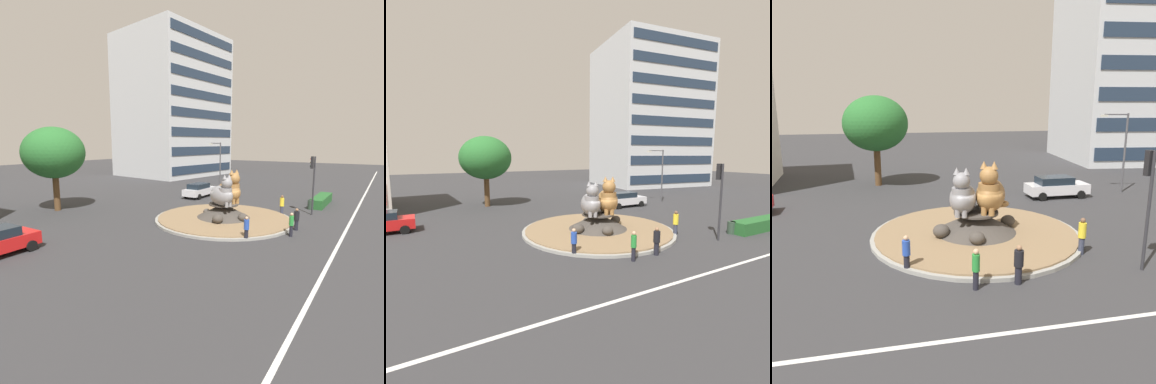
# 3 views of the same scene
# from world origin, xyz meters

# --- Properties ---
(ground_plane) EXTENTS (160.00, 160.00, 0.00)m
(ground_plane) POSITION_xyz_m (0.00, 0.00, 0.00)
(ground_plane) COLOR #333335
(lane_centreline) EXTENTS (112.00, 0.20, 0.01)m
(lane_centreline) POSITION_xyz_m (0.00, -8.89, 0.00)
(lane_centreline) COLOR silver
(lane_centreline) RESTS_ON ground
(roundabout_island) EXTENTS (11.19, 11.19, 1.40)m
(roundabout_island) POSITION_xyz_m (-0.01, -0.01, 0.42)
(roundabout_island) COLOR gray
(roundabout_island) RESTS_ON ground
(cat_statue_grey) EXTENTS (2.21, 2.55, 2.51)m
(cat_statue_grey) POSITION_xyz_m (-0.79, -0.30, 2.31)
(cat_statue_grey) COLOR gray
(cat_statue_grey) RESTS_ON roundabout_island
(cat_statue_tabby) EXTENTS (2.68, 2.84, 2.78)m
(cat_statue_tabby) POSITION_xyz_m (0.72, -0.20, 2.41)
(cat_statue_tabby) COLOR #9E703D
(cat_statue_tabby) RESTS_ON roundabout_island
(traffic_light_mast) EXTENTS (0.36, 0.45, 5.14)m
(traffic_light_mast) POSITION_xyz_m (5.90, -5.61, 3.58)
(traffic_light_mast) COLOR #2D2D33
(traffic_light_mast) RESTS_ON ground
(office_tower) EXTENTS (19.84, 17.72, 25.86)m
(office_tower) POSITION_xyz_m (27.58, 25.24, 12.93)
(office_tower) COLOR silver
(office_tower) RESTS_ON ground
(clipped_hedge_strip) EXTENTS (5.88, 1.20, 0.90)m
(clipped_hedge_strip) POSITION_xyz_m (11.12, -5.55, 0.45)
(clipped_hedge_strip) COLOR #235B28
(clipped_hedge_strip) RESTS_ON ground
(broadleaf_tree_behind_island) EXTENTS (5.53, 5.53, 7.74)m
(broadleaf_tree_behind_island) POSITION_xyz_m (-5.14, 14.81, 5.37)
(broadleaf_tree_behind_island) COLOR brown
(broadleaf_tree_behind_island) RESTS_ON ground
(streetlight_arm) EXTENTS (2.13, 0.63, 6.32)m
(streetlight_arm) POSITION_xyz_m (13.91, 7.81, 3.73)
(streetlight_arm) COLOR #4C4C51
(streetlight_arm) RESTS_ON ground
(pedestrian_blue_shirt) EXTENTS (0.34, 0.34, 1.61)m
(pedestrian_blue_shirt) POSITION_xyz_m (-3.97, -3.70, 0.85)
(pedestrian_blue_shirt) COLOR black
(pedestrian_blue_shirt) RESTS_ON ground
(pedestrian_yellow_shirt) EXTENTS (0.37, 0.37, 1.79)m
(pedestrian_yellow_shirt) POSITION_xyz_m (4.25, -3.54, 0.95)
(pedestrian_yellow_shirt) COLOR #33384C
(pedestrian_yellow_shirt) RESTS_ON ground
(pedestrian_black_shirt) EXTENTS (0.38, 0.38, 1.62)m
(pedestrian_black_shirt) POSITION_xyz_m (0.26, -5.80, 0.85)
(pedestrian_black_shirt) COLOR black
(pedestrian_black_shirt) RESTS_ON ground
(pedestrian_green_shirt) EXTENTS (0.30, 0.30, 1.66)m
(pedestrian_green_shirt) POSITION_xyz_m (-1.50, -5.90, 0.89)
(pedestrian_green_shirt) COLOR black
(pedestrian_green_shirt) RESTS_ON ground
(sedan_on_far_lane) EXTENTS (4.72, 2.03, 1.61)m
(sedan_on_far_lane) POSITION_xyz_m (8.21, 7.33, 0.84)
(sedan_on_far_lane) COLOR silver
(sedan_on_far_lane) RESTS_ON ground
(litter_bin) EXTENTS (0.56, 0.56, 0.90)m
(litter_bin) POSITION_xyz_m (8.23, -5.13, 0.45)
(litter_bin) COLOR #2D4233
(litter_bin) RESTS_ON ground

